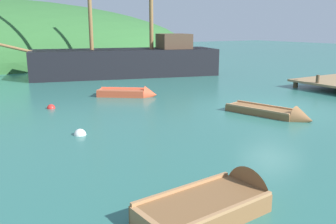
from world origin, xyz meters
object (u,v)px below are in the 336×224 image
buoy_red (51,108)px  rowboat_far (130,94)px  sailing_ship (127,65)px  rowboat_center (223,203)px  rowboat_portside (275,114)px  buoy_white (80,135)px

buoy_red → rowboat_far: bearing=9.4°
rowboat_far → sailing_ship: bearing=102.6°
sailing_ship → buoy_red: (-7.92, -8.33, -0.76)m
rowboat_center → rowboat_portside: 8.58m
rowboat_center → buoy_white: bearing=91.9°
rowboat_portside → buoy_red: size_ratio=10.19×
rowboat_portside → buoy_red: bearing=-146.3°
rowboat_far → rowboat_center: rowboat_center is taller
rowboat_far → rowboat_center: 12.72m
rowboat_portside → buoy_red: 9.87m
rowboat_portside → buoy_white: size_ratio=9.03×
rowboat_portside → buoy_white: bearing=-118.0°
rowboat_far → rowboat_portside: size_ratio=0.80×
sailing_ship → buoy_white: size_ratio=37.96×
sailing_ship → rowboat_center: sailing_ship is taller
sailing_ship → buoy_white: (-8.19, -13.07, -0.76)m
rowboat_center → buoy_red: 11.40m
buoy_red → rowboat_portside: bearing=-40.8°
sailing_ship → buoy_white: 15.45m
sailing_ship → rowboat_far: size_ratio=5.29×
buoy_red → buoy_white: bearing=-93.3°
buoy_red → rowboat_center: bearing=-87.7°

